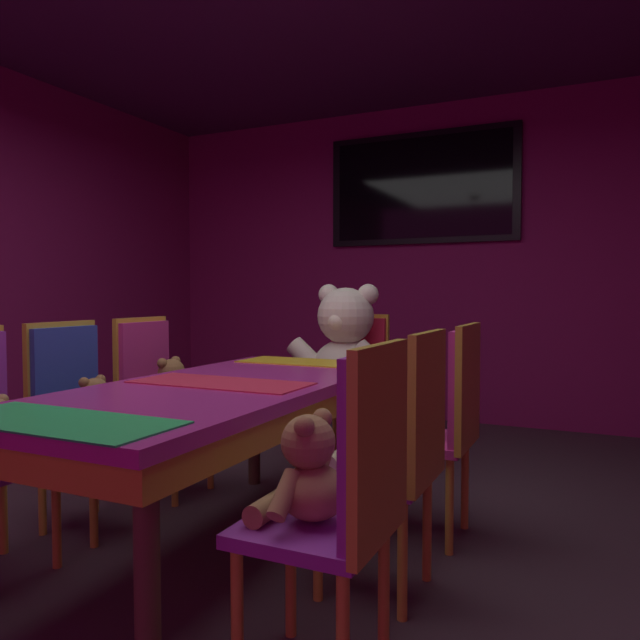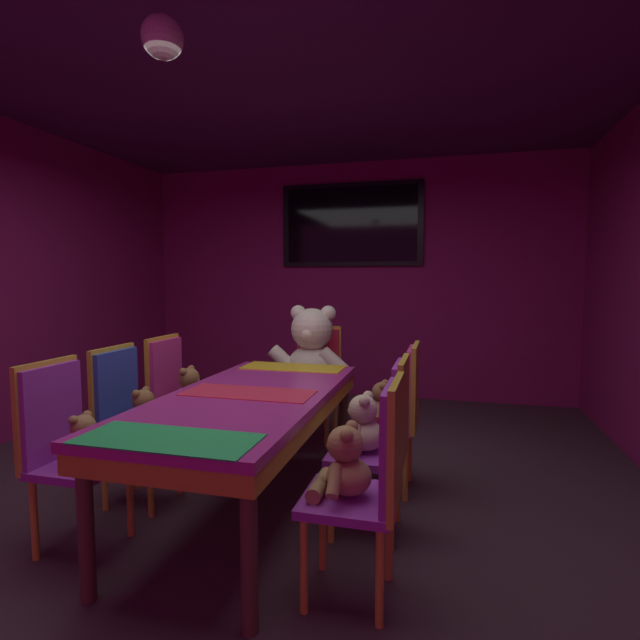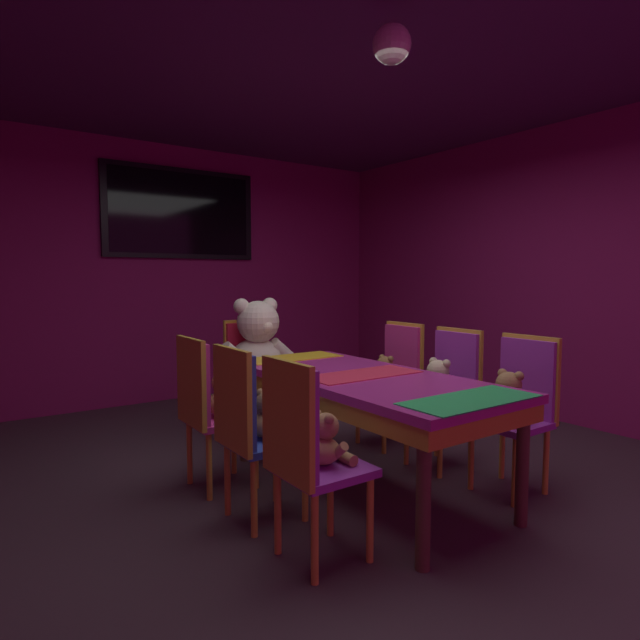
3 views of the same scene
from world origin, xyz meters
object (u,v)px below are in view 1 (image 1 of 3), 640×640
at_px(banquet_table, 220,404).
at_px(chair_left_2, 152,386).
at_px(teddy_right_2, 420,412).
at_px(king_teddy_bear, 345,350).
at_px(teddy_left_2, 172,389).
at_px(chair_left_1, 74,402).
at_px(teddy_right_1, 369,433).
at_px(throne_chair, 355,373).
at_px(chair_right_2, 450,410).
at_px(chair_right_1, 407,437).
at_px(teddy_right_0, 307,475).
at_px(chair_right_0, 353,481).
at_px(wall_tv, 422,188).
at_px(teddy_left_1, 96,409).

bearing_deg(banquet_table, chair_left_2, 146.85).
relative_size(teddy_right_2, king_teddy_bear, 0.38).
xyz_separation_m(teddy_left_2, teddy_right_2, (1.41, 0.03, -0.01)).
relative_size(banquet_table, chair_left_1, 2.05).
relative_size(teddy_right_1, throne_chair, 0.35).
bearing_deg(chair_right_2, chair_right_1, 87.51).
bearing_deg(teddy_left_2, teddy_right_1, -22.23).
bearing_deg(teddy_right_0, chair_left_2, -36.24).
distance_m(banquet_table, teddy_right_0, 0.91).
relative_size(teddy_left_2, chair_right_1, 0.33).
bearing_deg(chair_left_1, teddy_right_0, -20.17).
bearing_deg(king_teddy_bear, teddy_right_0, 19.67).
height_order(chair_left_1, teddy_left_2, chair_left_1).
height_order(teddy_right_2, king_teddy_bear, king_teddy_bear).
distance_m(chair_right_0, throne_chair, 2.28).
bearing_deg(chair_left_2, banquet_table, -33.15).
bearing_deg(chair_right_0, chair_right_2, -90.38).
distance_m(banquet_table, chair_right_0, 1.02).
bearing_deg(king_teddy_bear, teddy_left_2, -40.62).
distance_m(banquet_table, chair_right_1, 0.83).
bearing_deg(chair_right_1, wall_tv, -75.20).
bearing_deg(throne_chair, chair_right_0, 21.65).
bearing_deg(teddy_right_2, chair_right_1, 101.27).
relative_size(teddy_left_2, wall_tv, 0.19).
distance_m(teddy_right_0, teddy_right_2, 1.16).
bearing_deg(teddy_left_1, teddy_right_2, 22.83).
height_order(chair_right_2, king_teddy_bear, king_teddy_bear).
bearing_deg(teddy_right_2, chair_left_2, 0.94).
distance_m(teddy_right_2, king_teddy_bear, 1.08).
bearing_deg(teddy_right_2, banquet_table, 39.27).
distance_m(chair_left_1, teddy_left_2, 0.58).
bearing_deg(banquet_table, king_teddy_bear, 90.00).
distance_m(chair_right_2, throne_chair, 1.29).
height_order(teddy_right_2, throne_chair, throne_chair).
height_order(chair_right_1, throne_chair, same).
height_order(chair_right_2, throne_chair, same).
distance_m(chair_right_1, chair_right_2, 0.59).
bearing_deg(teddy_right_1, teddy_left_1, 0.09).
relative_size(chair_right_2, teddy_right_2, 3.41).
distance_m(chair_right_0, teddy_right_0, 0.15).
relative_size(chair_right_2, king_teddy_bear, 1.29).
bearing_deg(teddy_right_0, chair_left_1, -20.17).
xyz_separation_m(teddy_left_2, chair_right_0, (1.54, -1.13, 0.01)).
relative_size(chair_left_1, teddy_right_0, 2.89).
relative_size(chair_left_2, throne_chair, 1.00).
height_order(chair_right_0, teddy_right_1, chair_right_0).
bearing_deg(teddy_left_2, wall_tv, 74.67).
bearing_deg(wall_tv, chair_right_1, -75.20).
bearing_deg(teddy_left_1, teddy_left_2, 90.32).
relative_size(teddy_right_0, king_teddy_bear, 0.45).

